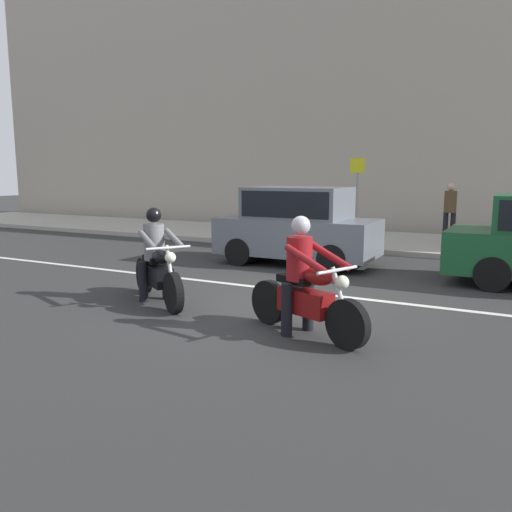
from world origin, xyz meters
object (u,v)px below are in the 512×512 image
(parked_hatchback_slate_gray, at_px, (297,225))
(pedestrian_bystander, at_px, (450,208))
(motorcycle_with_rider_crimson, at_px, (305,287))
(street_sign_post, at_px, (357,189))
(motorcycle_with_rider_gray, at_px, (157,264))

(parked_hatchback_slate_gray, relative_size, pedestrian_bystander, 2.16)
(motorcycle_with_rider_crimson, distance_m, street_sign_post, 9.48)
(motorcycle_with_rider_crimson, height_order, street_sign_post, street_sign_post)
(motorcycle_with_rider_gray, height_order, parked_hatchback_slate_gray, parked_hatchback_slate_gray)
(motorcycle_with_rider_gray, relative_size, pedestrian_bystander, 1.12)
(motorcycle_with_rider_crimson, xyz_separation_m, parked_hatchback_slate_gray, (-2.21, 4.91, 0.28))
(motorcycle_with_rider_crimson, relative_size, parked_hatchback_slate_gray, 0.54)
(motorcycle_with_rider_crimson, bearing_deg, parked_hatchback_slate_gray, 114.27)
(motorcycle_with_rider_gray, bearing_deg, parked_hatchback_slate_gray, 82.00)
(street_sign_post, bearing_deg, motorcycle_with_rider_gray, -94.74)
(parked_hatchback_slate_gray, xyz_separation_m, street_sign_post, (0.10, 4.27, 0.70))
(motorcycle_with_rider_gray, distance_m, motorcycle_with_rider_crimson, 2.88)
(motorcycle_with_rider_gray, xyz_separation_m, pedestrian_bystander, (3.37, 8.92, 0.49))
(street_sign_post, bearing_deg, pedestrian_bystander, 5.29)
(motorcycle_with_rider_crimson, bearing_deg, pedestrian_bystander, 86.73)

